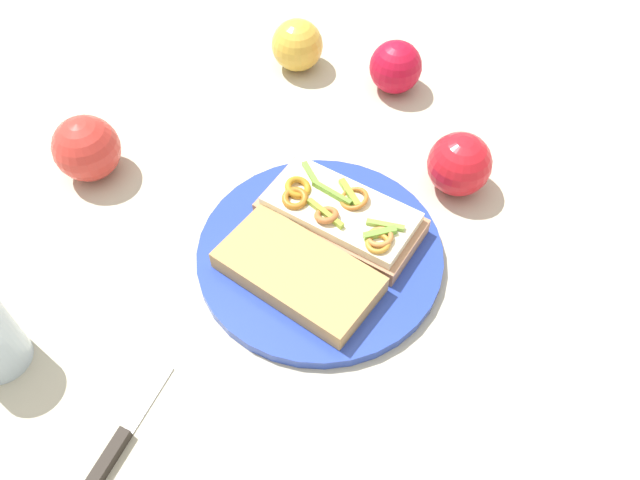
{
  "coord_description": "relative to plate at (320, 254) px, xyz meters",
  "views": [
    {
      "loc": [
        -0.23,
        0.37,
        0.63
      ],
      "look_at": [
        0.0,
        0.0,
        0.03
      ],
      "focal_mm": 36.45,
      "sensor_mm": 36.0,
      "label": 1
    }
  ],
  "objects": [
    {
      "name": "ground_plane",
      "position": [
        0.0,
        0.0,
        -0.01
      ],
      "size": [
        2.0,
        2.0,
        0.0
      ],
      "primitive_type": "plane",
      "color": "#B8B49C",
      "rests_on": "ground"
    },
    {
      "name": "plate",
      "position": [
        0.0,
        0.0,
        0.0
      ],
      "size": [
        0.29,
        0.29,
        0.01
      ],
      "primitive_type": "cylinder",
      "color": "#2944B1",
      "rests_on": "ground_plane"
    },
    {
      "name": "sandwich",
      "position": [
        -0.0,
        -0.05,
        0.03
      ],
      "size": [
        0.19,
        0.09,
        0.05
      ],
      "rotation": [
        0.0,
        0.0,
        3.14
      ],
      "color": "tan",
      "rests_on": "plate"
    },
    {
      "name": "bread_slice_side",
      "position": [
        0.0,
        0.05,
        0.02
      ],
      "size": [
        0.19,
        0.11,
        0.02
      ],
      "primitive_type": "cube",
      "rotation": [
        0.0,
        0.0,
        3.06
      ],
      "color": "tan",
      "rests_on": "plate"
    },
    {
      "name": "apple_0",
      "position": [
        0.21,
        -0.28,
        0.03
      ],
      "size": [
        0.1,
        0.1,
        0.07
      ],
      "primitive_type": "sphere",
      "rotation": [
        0.0,
        0.0,
        0.99
      ],
      "color": "gold",
      "rests_on": "ground_plane"
    },
    {
      "name": "apple_1",
      "position": [
        0.32,
        0.04,
        0.03
      ],
      "size": [
        0.11,
        0.11,
        0.08
      ],
      "primitive_type": "sphere",
      "rotation": [
        0.0,
        0.0,
        4.25
      ],
      "color": "red",
      "rests_on": "ground_plane"
    },
    {
      "name": "apple_2",
      "position": [
        -0.09,
        -0.19,
        0.03
      ],
      "size": [
        0.11,
        0.11,
        0.08
      ],
      "primitive_type": "sphere",
      "rotation": [
        0.0,
        0.0,
        2.27
      ],
      "color": "red",
      "rests_on": "ground_plane"
    },
    {
      "name": "apple_3",
      "position": [
        0.07,
        -0.31,
        0.03
      ],
      "size": [
        0.1,
        0.1,
        0.07
      ],
      "primitive_type": "sphere",
      "rotation": [
        0.0,
        0.0,
        4.0
      ],
      "color": "red",
      "rests_on": "ground_plane"
    },
    {
      "name": "knife",
      "position": [
        0.05,
        0.29,
        -0.0
      ],
      "size": [
        0.03,
        0.13,
        0.01
      ],
      "rotation": [
        0.0,
        0.0,
        4.85
      ],
      "color": "silver",
      "rests_on": "ground_plane"
    }
  ]
}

